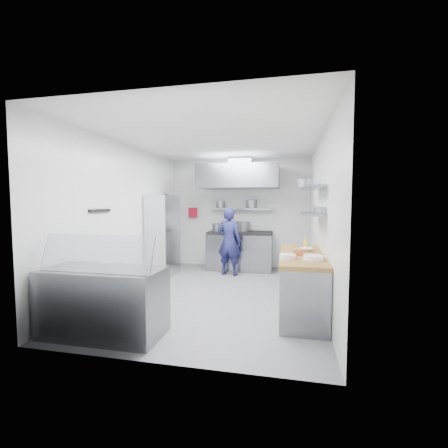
% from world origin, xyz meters
% --- Properties ---
extents(floor, '(5.00, 5.00, 0.00)m').
position_xyz_m(floor, '(0.00, 0.00, 0.00)').
color(floor, slate).
rests_on(floor, ground).
extents(ceiling, '(5.00, 5.00, 0.00)m').
position_xyz_m(ceiling, '(0.00, 0.00, 2.80)').
color(ceiling, silver).
rests_on(ceiling, wall_back).
extents(wall_back, '(3.60, 2.80, 0.02)m').
position_xyz_m(wall_back, '(0.00, 2.50, 1.40)').
color(wall_back, white).
rests_on(wall_back, floor).
extents(wall_front, '(3.60, 2.80, 0.02)m').
position_xyz_m(wall_front, '(0.00, -2.50, 1.40)').
color(wall_front, white).
rests_on(wall_front, floor).
extents(wall_left, '(2.80, 5.00, 0.02)m').
position_xyz_m(wall_left, '(-1.80, 0.00, 1.40)').
color(wall_left, white).
rests_on(wall_left, floor).
extents(wall_right, '(2.80, 5.00, 0.02)m').
position_xyz_m(wall_right, '(1.80, 0.00, 1.40)').
color(wall_right, white).
rests_on(wall_right, floor).
extents(gas_range, '(1.60, 0.80, 0.90)m').
position_xyz_m(gas_range, '(0.10, 2.10, 0.45)').
color(gas_range, gray).
rests_on(gas_range, floor).
extents(cooktop, '(1.57, 0.78, 0.06)m').
position_xyz_m(cooktop, '(0.10, 2.10, 0.93)').
color(cooktop, black).
rests_on(cooktop, gas_range).
extents(stock_pot_left, '(0.29, 0.29, 0.20)m').
position_xyz_m(stock_pot_left, '(-0.49, 2.14, 1.06)').
color(stock_pot_left, slate).
rests_on(stock_pot_left, cooktop).
extents(stock_pot_mid, '(0.37, 0.37, 0.24)m').
position_xyz_m(stock_pot_mid, '(0.14, 2.24, 1.08)').
color(stock_pot_mid, slate).
rests_on(stock_pot_mid, cooktop).
extents(over_range_shelf, '(1.60, 0.30, 0.04)m').
position_xyz_m(over_range_shelf, '(0.10, 2.34, 1.52)').
color(over_range_shelf, gray).
rests_on(over_range_shelf, wall_back).
extents(shelf_pot_a, '(0.24, 0.24, 0.18)m').
position_xyz_m(shelf_pot_a, '(-0.49, 2.46, 1.63)').
color(shelf_pot_a, slate).
rests_on(shelf_pot_a, over_range_shelf).
extents(shelf_pot_b, '(0.29, 0.29, 0.22)m').
position_xyz_m(shelf_pot_b, '(0.34, 2.49, 1.65)').
color(shelf_pot_b, slate).
rests_on(shelf_pot_b, over_range_shelf).
extents(extractor_hood, '(1.90, 1.15, 0.55)m').
position_xyz_m(extractor_hood, '(0.10, 1.93, 2.30)').
color(extractor_hood, gray).
rests_on(extractor_hood, wall_back).
extents(hood_duct, '(0.55, 0.55, 0.24)m').
position_xyz_m(hood_duct, '(0.10, 2.15, 2.68)').
color(hood_duct, slate).
rests_on(hood_duct, extractor_hood).
extents(red_firebox, '(0.22, 0.10, 0.26)m').
position_xyz_m(red_firebox, '(-1.25, 2.44, 1.42)').
color(red_firebox, red).
rests_on(red_firebox, wall_back).
extents(chef, '(0.63, 0.48, 1.57)m').
position_xyz_m(chef, '(-0.06, 1.47, 0.79)').
color(chef, '#191A4B').
rests_on(chef, floor).
extents(wire_rack, '(0.50, 0.90, 1.85)m').
position_xyz_m(wire_rack, '(-1.53, 1.08, 0.93)').
color(wire_rack, silver).
rests_on(wire_rack, floor).
extents(rack_bin_a, '(0.16, 0.20, 0.18)m').
position_xyz_m(rack_bin_a, '(-1.53, 1.03, 0.80)').
color(rack_bin_a, white).
rests_on(rack_bin_a, wire_rack).
extents(rack_bin_b, '(0.15, 0.19, 0.17)m').
position_xyz_m(rack_bin_b, '(-1.53, 1.39, 1.30)').
color(rack_bin_b, yellow).
rests_on(rack_bin_b, wire_rack).
extents(rack_jar, '(0.12, 0.12, 0.18)m').
position_xyz_m(rack_jar, '(-1.48, 1.16, 1.80)').
color(rack_jar, black).
rests_on(rack_jar, wire_rack).
extents(knife_strip, '(0.04, 0.55, 0.05)m').
position_xyz_m(knife_strip, '(-1.78, -0.90, 1.55)').
color(knife_strip, black).
rests_on(knife_strip, wall_left).
extents(prep_counter_base, '(0.62, 2.00, 0.84)m').
position_xyz_m(prep_counter_base, '(1.48, -0.60, 0.42)').
color(prep_counter_base, gray).
rests_on(prep_counter_base, floor).
extents(prep_counter_top, '(0.65, 2.04, 0.06)m').
position_xyz_m(prep_counter_top, '(1.48, -0.60, 0.87)').
color(prep_counter_top, olive).
rests_on(prep_counter_top, prep_counter_base).
extents(plate_stack_a, '(0.26, 0.26, 0.06)m').
position_xyz_m(plate_stack_a, '(1.60, -1.11, 0.93)').
color(plate_stack_a, white).
rests_on(plate_stack_a, prep_counter_top).
extents(plate_stack_b, '(0.23, 0.23, 0.06)m').
position_xyz_m(plate_stack_b, '(1.26, -1.07, 0.93)').
color(plate_stack_b, white).
rests_on(plate_stack_b, prep_counter_top).
extents(copper_pan, '(0.17, 0.17, 0.06)m').
position_xyz_m(copper_pan, '(1.43, -0.76, 0.93)').
color(copper_pan, '#CA7239').
rests_on(copper_pan, prep_counter_top).
extents(squeeze_bottle, '(0.05, 0.05, 0.18)m').
position_xyz_m(squeeze_bottle, '(1.56, -0.17, 0.99)').
color(squeeze_bottle, yellow).
rests_on(squeeze_bottle, prep_counter_top).
extents(mixing_bowl, '(0.23, 0.23, 0.05)m').
position_xyz_m(mixing_bowl, '(1.56, -0.33, 0.93)').
color(mixing_bowl, white).
rests_on(mixing_bowl, prep_counter_top).
extents(wall_shelf_lower, '(0.30, 1.30, 0.04)m').
position_xyz_m(wall_shelf_lower, '(1.64, -0.30, 1.50)').
color(wall_shelf_lower, gray).
rests_on(wall_shelf_lower, wall_right).
extents(wall_shelf_upper, '(0.30, 1.30, 0.04)m').
position_xyz_m(wall_shelf_upper, '(1.64, -0.30, 1.92)').
color(wall_shelf_upper, gray).
rests_on(wall_shelf_upper, wall_right).
extents(shelf_pot_c, '(0.25, 0.25, 0.10)m').
position_xyz_m(shelf_pot_c, '(1.75, -0.72, 1.57)').
color(shelf_pot_c, slate).
rests_on(shelf_pot_c, wall_shelf_lower).
extents(shelf_pot_d, '(0.26, 0.26, 0.14)m').
position_xyz_m(shelf_pot_d, '(1.54, 0.07, 2.01)').
color(shelf_pot_d, slate).
rests_on(shelf_pot_d, wall_shelf_upper).
extents(display_case, '(1.50, 0.70, 0.85)m').
position_xyz_m(display_case, '(-1.00, -2.00, 0.42)').
color(display_case, gray).
rests_on(display_case, floor).
extents(display_glass, '(1.47, 0.19, 0.42)m').
position_xyz_m(display_glass, '(-1.00, -2.12, 1.07)').
color(display_glass, silver).
rests_on(display_glass, display_case).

